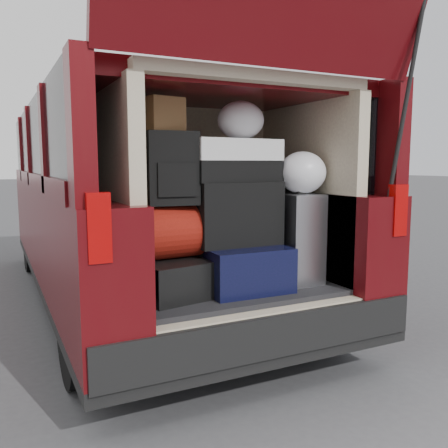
{
  "coord_description": "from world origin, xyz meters",
  "views": [
    {
      "loc": [
        -1.26,
        -2.35,
        1.29
      ],
      "look_at": [
        -0.01,
        0.2,
        0.93
      ],
      "focal_mm": 38.0,
      "sensor_mm": 36.0,
      "label": 1
    }
  ],
  "objects": [
    {
      "name": "plastic_bag_right",
      "position": [
        0.46,
        0.06,
        1.23
      ],
      "size": [
        0.34,
        0.32,
        0.26
      ],
      "primitive_type": "ellipsoid",
      "rotation": [
        0.0,
        0.0,
        0.15
      ],
      "color": "silver",
      "rests_on": "silver_roller"
    },
    {
      "name": "navy_hardshell",
      "position": [
        0.05,
        0.14,
        0.68
      ],
      "size": [
        0.5,
        0.61,
        0.26
      ],
      "primitive_type": "cube",
      "rotation": [
        0.0,
        0.0,
        -0.03
      ],
      "color": "black",
      "rests_on": "load_floor"
    },
    {
      "name": "plastic_bag_center",
      "position": [
        0.1,
        0.19,
        1.54
      ],
      "size": [
        0.31,
        0.29,
        0.23
      ],
      "primitive_type": "ellipsoid",
      "rotation": [
        0.0,
        0.0,
        0.1
      ],
      "color": "silver",
      "rests_on": "twotone_duffel"
    },
    {
      "name": "black_soft_case",
      "position": [
        0.03,
        0.15,
        1.0
      ],
      "size": [
        0.52,
        0.31,
        0.37
      ],
      "primitive_type": "cube",
      "rotation": [
        0.0,
        0.0,
        0.0
      ],
      "color": "black",
      "rests_on": "navy_hardshell"
    },
    {
      "name": "minivan",
      "position": [
        0.0,
        1.86,
        0.91
      ],
      "size": [
        1.9,
        5.35,
        2.77
      ],
      "color": "black",
      "rests_on": "ground"
    },
    {
      "name": "twotone_duffel",
      "position": [
        0.03,
        0.17,
        1.31
      ],
      "size": [
        0.58,
        0.33,
        0.25
      ],
      "primitive_type": "cube",
      "rotation": [
        0.0,
        0.0,
        0.08
      ],
      "color": "white",
      "rests_on": "black_soft_case"
    },
    {
      "name": "ground",
      "position": [
        0.0,
        0.0,
        0.0
      ],
      "size": [
        80.0,
        80.0,
        0.0
      ],
      "primitive_type": "plane",
      "color": "#3E3E41",
      "rests_on": "ground"
    },
    {
      "name": "red_duffel",
      "position": [
        -0.36,
        0.16,
        0.91
      ],
      "size": [
        0.49,
        0.34,
        0.3
      ],
      "primitive_type": "cube",
      "rotation": [
        0.0,
        0.0,
        0.08
      ],
      "color": "maroon",
      "rests_on": "black_hardshell"
    },
    {
      "name": "load_floor",
      "position": [
        0.0,
        0.28,
        0.28
      ],
      "size": [
        1.24,
        1.05,
        0.55
      ],
      "primitive_type": "cube",
      "color": "black",
      "rests_on": "ground"
    },
    {
      "name": "black_hardshell",
      "position": [
        -0.39,
        0.16,
        0.65
      ],
      "size": [
        0.46,
        0.58,
        0.21
      ],
      "primitive_type": "cube",
      "rotation": [
        0.0,
        0.0,
        0.17
      ],
      "color": "black",
      "rests_on": "load_floor"
    },
    {
      "name": "silver_roller",
      "position": [
        0.43,
        0.1,
        0.83
      ],
      "size": [
        0.24,
        0.37,
        0.55
      ],
      "primitive_type": "cube",
      "rotation": [
        0.0,
        0.0,
        0.02
      ],
      "color": "white",
      "rests_on": "load_floor"
    },
    {
      "name": "grocery_sack_lower",
      "position": [
        -0.4,
        0.16,
        1.55
      ],
      "size": [
        0.23,
        0.2,
        0.18
      ],
      "primitive_type": "cube",
      "rotation": [
        0.0,
        0.0,
        0.19
      ],
      "color": "brown",
      "rests_on": "backpack"
    },
    {
      "name": "backpack",
      "position": [
        -0.36,
        0.13,
        1.26
      ],
      "size": [
        0.3,
        0.2,
        0.4
      ],
      "primitive_type": "cube",
      "rotation": [
        0.0,
        0.0,
        -0.11
      ],
      "color": "black",
      "rests_on": "red_duffel"
    }
  ]
}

